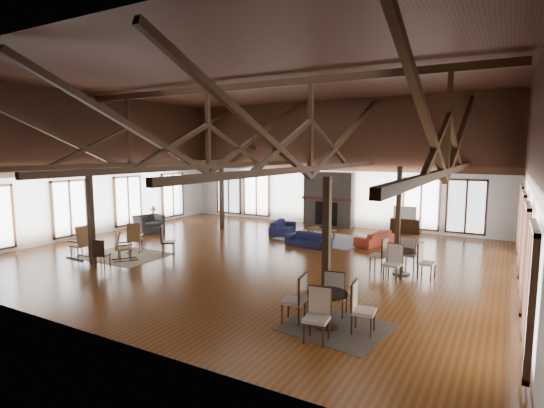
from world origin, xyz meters
The scene contains 31 objects.
floor centered at (0.00, 0.00, 0.00)m, with size 16.00×16.00×0.00m, color #5E3413.
ceiling centered at (0.00, 0.00, 6.00)m, with size 16.00×14.00×0.02m, color black.
wall_back centered at (0.00, 7.00, 3.00)m, with size 16.00×0.02×6.00m, color white.
wall_front centered at (0.00, -7.00, 3.00)m, with size 16.00×0.02×6.00m, color white.
wall_left centered at (-8.00, 0.00, 3.00)m, with size 0.02×14.00×6.00m, color white.
wall_right centered at (8.00, 0.00, 3.00)m, with size 0.02×14.00×6.00m, color white.
roof_truss centered at (0.00, 0.00, 4.03)m, with size 15.60×14.07×3.14m.
post_grid centered at (0.00, 0.00, 1.52)m, with size 8.16×7.16×3.05m.
fireplace centered at (0.00, 6.67, 1.29)m, with size 2.50×0.69×2.60m.
ceiling_fan centered at (0.50, -1.00, 3.73)m, with size 1.60×1.60×0.75m.
sofa_navy_front centered at (0.98, 2.18, 0.25)m, with size 1.73×0.68×0.51m, color #131734.
sofa_navy_left centered at (-1.08, 4.01, 0.28)m, with size 0.74×1.89×0.55m, color #161A3C.
sofa_orange centered at (3.08, 3.71, 0.26)m, with size 0.70×1.78×0.52m, color maroon.
coffee_table centered at (0.88, 3.70, 0.38)m, with size 1.27×0.94×0.44m.
vase centered at (0.87, 3.73, 0.54)m, with size 0.19×0.19×0.20m, color #B2B2B2.
armchair centered at (-6.44, 1.32, 0.37)m, with size 1.00×1.14×0.74m, color #2C2C2E.
side_table_lamp centered at (-6.88, 2.05, 0.42)m, with size 0.43×0.43×1.10m.
rocking_chair_a centered at (-4.11, -1.66, 0.50)m, with size 0.81×0.92×1.05m.
rocking_chair_b centered at (-3.50, -2.79, 0.48)m, with size 0.79×0.89×1.02m.
rocking_chair_c centered at (-4.90, -3.23, 0.53)m, with size 0.88×0.51×1.12m.
side_chair_a centered at (-2.74, -1.56, 0.61)m, with size 0.62×0.62×1.05m.
side_chair_b centered at (-3.30, -3.76, 0.53)m, with size 0.49×0.49×0.92m.
cafe_table_near centered at (4.41, -4.42, 0.51)m, with size 1.98×1.98×1.02m.
cafe_table_far centered at (4.89, 0.19, 0.50)m, with size 1.95×1.95×1.00m.
cup_near centered at (4.41, -4.44, 0.79)m, with size 0.14×0.14×0.11m, color #B2B2B2.
cup_far centered at (4.88, 0.15, 0.76)m, with size 0.11×0.11×0.09m, color #B2B2B2.
tv_console centered at (3.61, 6.75, 0.32)m, with size 1.26×0.47×0.63m, color black.
television centered at (3.57, 6.75, 0.91)m, with size 0.97×0.13×0.56m, color #B2B2B2.
rug_tan centered at (-3.95, -2.26, 0.01)m, with size 2.72×2.13×0.01m, color tan.
rug_navy centered at (0.98, 3.75, 0.01)m, with size 3.44×2.58×0.01m, color #1A2549.
rug_dark centered at (4.59, -4.32, 0.01)m, with size 1.99×1.81×0.01m, color black.
Camera 1 is at (7.51, -12.25, 3.61)m, focal length 28.00 mm.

